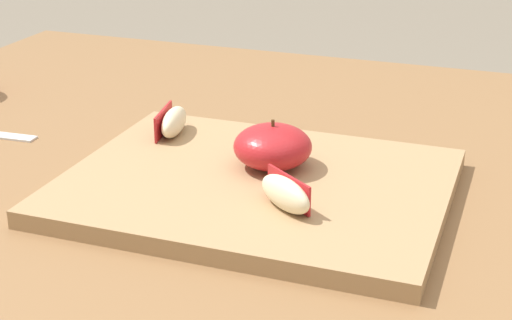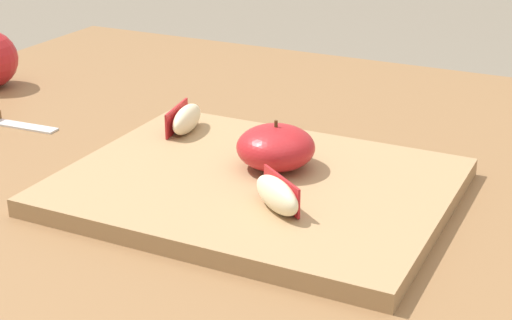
{
  "view_description": "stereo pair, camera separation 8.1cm",
  "coord_description": "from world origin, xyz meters",
  "views": [
    {
      "loc": [
        0.2,
        -0.77,
        1.09
      ],
      "look_at": [
        -0.05,
        -0.07,
        0.78
      ],
      "focal_mm": 55.91,
      "sensor_mm": 36.0,
      "label": 1
    },
    {
      "loc": [
        0.28,
        -0.74,
        1.09
      ],
      "look_at": [
        -0.05,
        -0.07,
        0.78
      ],
      "focal_mm": 55.91,
      "sensor_mm": 36.0,
      "label": 2
    }
  ],
  "objects": [
    {
      "name": "apple_half_skin_up",
      "position": [
        -0.04,
        -0.03,
        0.78
      ],
      "size": [
        0.08,
        0.08,
        0.05
      ],
      "color": "#B21E23",
      "rests_on": "cutting_board"
    },
    {
      "name": "apple_wedge_near_knife",
      "position": [
        -0.18,
        0.02,
        0.78
      ],
      "size": [
        0.04,
        0.07,
        0.03
      ],
      "color": "beige",
      "rests_on": "cutting_board"
    },
    {
      "name": "dining_table",
      "position": [
        0.0,
        0.0,
        0.65
      ],
      "size": [
        1.34,
        0.97,
        0.74
      ],
      "color": "brown",
      "rests_on": "ground_plane"
    },
    {
      "name": "cutting_board",
      "position": [
        -0.05,
        -0.07,
        0.75
      ],
      "size": [
        0.39,
        0.3,
        0.02
      ],
      "color": "#A37F56",
      "rests_on": "dining_table"
    },
    {
      "name": "apple_wedge_back",
      "position": [
        -0.0,
        -0.12,
        0.78
      ],
      "size": [
        0.07,
        0.06,
        0.03
      ],
      "color": "beige",
      "rests_on": "cutting_board"
    }
  ]
}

